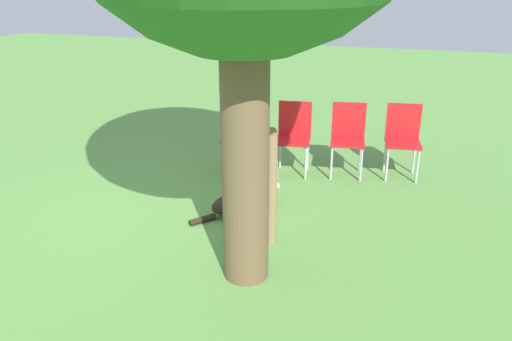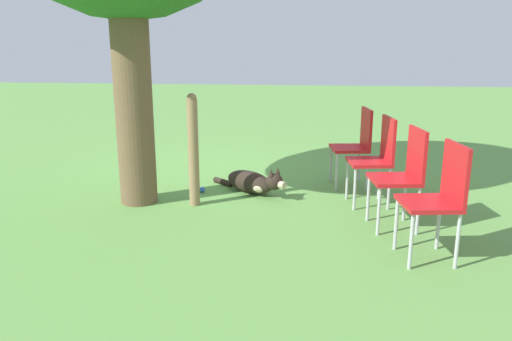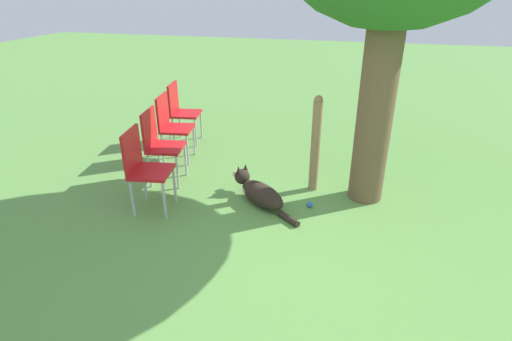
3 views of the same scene
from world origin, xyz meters
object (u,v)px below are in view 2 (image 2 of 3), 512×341
object	(u,v)px
dog	(253,182)
red_chair_2	(404,171)
red_chair_1	(377,154)
tennis_ball	(202,190)
red_chair_0	(357,142)
red_chair_3	(440,193)
fence_post	(193,150)

from	to	relation	value
dog	red_chair_2	xyz separation A→B (m)	(-1.52, 0.93, 0.42)
red_chair_1	tennis_ball	xyz separation A→B (m)	(1.96, -0.21, -0.52)
dog	red_chair_1	distance (m)	1.44
red_chair_2	tennis_ball	xyz separation A→B (m)	(2.12, -0.90, -0.52)
dog	red_chair_0	xyz separation A→B (m)	(-1.19, -0.45, 0.42)
red_chair_0	dog	bearing A→B (deg)	12.39
red_chair_1	red_chair_3	bearing A→B (deg)	94.71
red_chair_3	tennis_ball	distance (m)	2.83
red_chair_0	red_chair_1	distance (m)	0.71
fence_post	red_chair_1	size ratio (longest dim) A/B	1.27
fence_post	tennis_ball	world-z (taller)	fence_post
dog	tennis_ball	distance (m)	0.61
tennis_ball	red_chair_2	bearing A→B (deg)	156.99
red_chair_0	red_chair_1	bearing A→B (deg)	94.71
red_chair_2	tennis_ball	world-z (taller)	red_chair_2
tennis_ball	red_chair_1	bearing A→B (deg)	173.99
red_chair_1	tennis_ball	bearing A→B (deg)	-14.41
dog	red_chair_2	distance (m)	1.83
dog	tennis_ball	xyz separation A→B (m)	(0.60, 0.03, -0.10)
dog	red_chair_2	size ratio (longest dim) A/B	1.01
red_chair_3	red_chair_1	bearing A→B (deg)	-85.29
dog	tennis_ball	world-z (taller)	dog
fence_post	red_chair_3	world-z (taller)	fence_post
fence_post	red_chair_1	xyz separation A→B (m)	(-1.93, -0.25, -0.05)
red_chair_2	fence_post	bearing A→B (deg)	-20.25
red_chair_1	dog	bearing A→B (deg)	-18.43
dog	fence_post	world-z (taller)	fence_post
tennis_ball	fence_post	bearing A→B (deg)	92.66
red_chair_1	red_chair_3	size ratio (longest dim) A/B	1.00
red_chair_1	fence_post	bearing A→B (deg)	-0.94
red_chair_0	red_chair_3	xyz separation A→B (m)	(-0.48, 2.08, 0.00)
dog	tennis_ball	bearing A→B (deg)	-138.52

